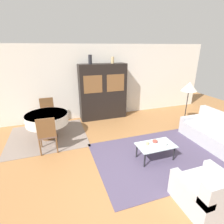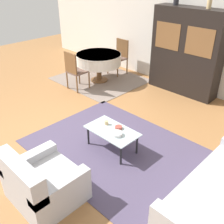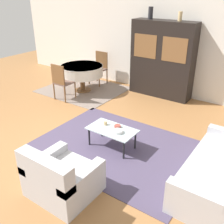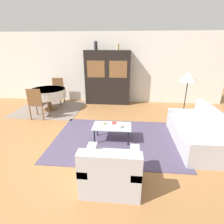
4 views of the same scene
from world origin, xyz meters
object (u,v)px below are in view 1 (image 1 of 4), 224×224
at_px(dining_chair_far, 47,111).
at_px(vase_tall, 90,59).
at_px(couch, 218,135).
at_px(floor_lamp, 189,88).
at_px(coffee_table, 156,146).
at_px(vase_short, 113,60).
at_px(armchair, 209,192).
at_px(display_cabinet, 103,92).
at_px(dining_chair_near, 47,133).
at_px(bowl, 163,144).
at_px(bowl_small, 155,141).
at_px(dining_table, 47,119).
at_px(cup, 147,144).

relative_size(dining_chair_far, vase_tall, 3.22).
height_order(couch, floor_lamp, floor_lamp).
relative_size(coffee_table, vase_short, 4.03).
bearing_deg(coffee_table, floor_lamp, 34.75).
bearing_deg(armchair, couch, 38.34).
distance_m(display_cabinet, dining_chair_far, 2.07).
relative_size(dining_chair_near, bowl, 5.55).
height_order(coffee_table, vase_tall, vase_tall).
relative_size(coffee_table, bowl_small, 7.35).
xyz_separation_m(display_cabinet, bowl, (0.61, -3.06, -0.60)).
bearing_deg(coffee_table, dining_chair_far, 131.07).
bearing_deg(bowl, bowl_small, 125.38).
xyz_separation_m(coffee_table, bowl, (0.16, -0.05, 0.07)).
xyz_separation_m(couch, coffee_table, (-2.03, -0.04, 0.07)).
xyz_separation_m(dining_table, vase_short, (2.39, 1.02, 1.54)).
bearing_deg(vase_tall, bowl_small, -72.24).
bearing_deg(bowl, display_cabinet, 101.34).
bearing_deg(vase_short, vase_tall, 180.00).
distance_m(armchair, dining_table, 4.33).
height_order(floor_lamp, bowl_small, floor_lamp).
xyz_separation_m(couch, armchair, (-1.91, -1.51, 0.00)).
bearing_deg(vase_tall, display_cabinet, -0.12).
height_order(armchair, dining_table, armchair).
bearing_deg(coffee_table, bowl, -17.63).
height_order(dining_chair_far, cup, dining_chair_far).
relative_size(bowl, bowl_small, 1.43).
height_order(armchair, vase_short, vase_short).
distance_m(couch, dining_chair_near, 4.63).
bearing_deg(dining_chair_far, dining_table, 90.00).
distance_m(display_cabinet, floor_lamp, 2.98).
relative_size(dining_chair_near, bowl_small, 7.93).
relative_size(dining_table, cup, 16.15).
distance_m(couch, bowl_small, 1.99).
relative_size(couch, bowl, 11.04).
distance_m(coffee_table, floor_lamp, 2.71).
distance_m(dining_chair_far, floor_lamp, 4.80).
height_order(coffee_table, floor_lamp, floor_lamp).
relative_size(armchair, dining_chair_near, 0.94).
distance_m(floor_lamp, bowl_small, 2.59).
bearing_deg(armchair, dining_table, 126.73).
bearing_deg(coffee_table, armchair, -85.13).
bearing_deg(cup, armchair, -77.99).
bearing_deg(vase_short, dining_table, -156.90).
distance_m(dining_chair_near, vase_short, 3.41).
distance_m(coffee_table, cup, 0.23).
relative_size(couch, armchair, 2.11).
bearing_deg(dining_table, coffee_table, -38.96).
bearing_deg(dining_table, bowl, -37.88).
height_order(vase_tall, vase_short, vase_tall).
xyz_separation_m(coffee_table, display_cabinet, (-0.45, 3.00, 0.67)).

